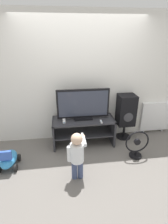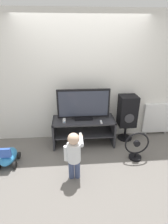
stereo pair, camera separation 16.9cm
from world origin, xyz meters
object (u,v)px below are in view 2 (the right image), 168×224
game_console (64,120)px  radiator (158,118)px  remote_primary (101,122)px  child (74,152)px  speaker_tower (127,112)px  ride_on_toy (8,156)px  television (83,105)px  floor_fan (136,147)px

game_console → radiator: size_ratio=0.23×
remote_primary → radiator: 1.47m
child → speaker_tower: bearing=43.1°
game_console → ride_on_toy: size_ratio=0.35×
child → game_console: bearing=100.4°
speaker_tower → ride_on_toy: (-2.34, -0.68, -0.49)m
television → radiator: bearing=8.0°
game_console → floor_fan: (1.33, -0.53, -0.34)m
television → radiator: television is taller
remote_primary → floor_fan: bearing=-34.6°
television → child: bearing=-102.7°
speaker_tower → radiator: 0.83m
remote_primary → child: size_ratio=0.16×
floor_fan → radiator: size_ratio=0.74×
television → speaker_tower: (0.94, 0.10, -0.23)m
television → game_console: 0.49m
floor_fan → remote_primary: bearing=145.4°
child → speaker_tower: size_ratio=0.82×
remote_primary → speaker_tower: (0.61, 0.29, 0.07)m
game_console → radiator: (2.12, 0.32, -0.19)m
ride_on_toy → child: bearing=-19.4°
game_console → ride_on_toy: (-1.00, -0.50, -0.43)m
television → ride_on_toy: 1.67m
game_console → speaker_tower: bearing=7.6°
child → radiator: 2.31m
speaker_tower → television: bearing=-174.1°
floor_fan → speaker_tower: bearing=89.2°
child → speaker_tower: (1.17, 1.09, 0.16)m
speaker_tower → ride_on_toy: bearing=-163.8°
ride_on_toy → radiator: size_ratio=0.66×
child → radiator: bearing=32.4°
floor_fan → ride_on_toy: size_ratio=1.12×
game_console → speaker_tower: (1.33, 0.18, 0.06)m
ride_on_toy → speaker_tower: bearing=16.2°
television → remote_primary: television is taller
remote_primary → speaker_tower: size_ratio=0.13×
ride_on_toy → radiator: radiator is taller
child → radiator: (1.95, 1.24, -0.09)m
remote_primary → radiator: radiator is taller
remote_primary → ride_on_toy: remote_primary is taller
child → ride_on_toy: 1.28m
game_console → child: size_ratio=0.21×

